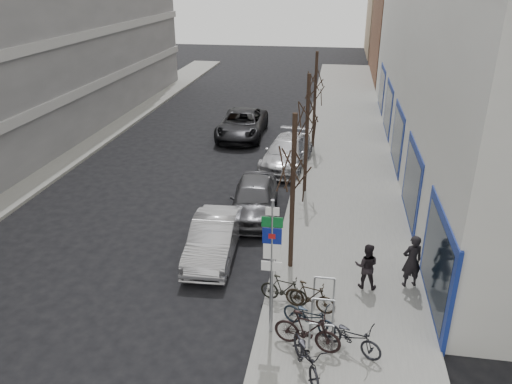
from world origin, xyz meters
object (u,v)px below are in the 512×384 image
(bike_rack, at_px, (323,308))
(parked_car_front, at_px, (213,238))
(bike_mid_curb, at_px, (310,314))
(parked_car_mid, at_px, (254,198))
(highway_sign_pole, at_px, (272,261))
(meter_mid, at_px, (292,187))
(tree_far, at_px, (316,77))
(bike_mid_inner, at_px, (284,289))
(pedestrian_near, at_px, (412,261))
(bike_far_inner, at_px, (310,296))
(meter_back, at_px, (302,147))
(bike_far_curb, at_px, (352,334))
(tree_near, at_px, (294,157))
(parked_car_back, at_px, (287,153))
(bike_near_right, at_px, (307,330))
(pedestrian_far, at_px, (366,266))
(lane_car, at_px, (242,124))
(tree_mid, at_px, (308,106))
(meter_front, at_px, (276,252))
(bike_near_left, at_px, (307,353))

(bike_rack, height_order, parked_car_front, parked_car_front)
(bike_mid_curb, relative_size, parked_car_mid, 0.37)
(highway_sign_pole, relative_size, meter_mid, 3.31)
(tree_far, distance_m, meter_mid, 8.62)
(bike_mid_inner, relative_size, pedestrian_near, 0.85)
(highway_sign_pole, height_order, bike_rack, highway_sign_pole)
(tree_far, relative_size, bike_far_inner, 3.51)
(highway_sign_pole, bearing_deg, meter_back, 91.02)
(meter_back, xyz_separation_m, bike_far_curb, (2.44, -14.41, -0.24))
(highway_sign_pole, bearing_deg, tree_near, 86.74)
(tree_far, bearing_deg, bike_mid_inner, -89.96)
(bike_rack, distance_m, bike_far_inner, 0.68)
(parked_car_mid, distance_m, pedestrian_near, 7.33)
(bike_mid_curb, bearing_deg, parked_car_back, 34.95)
(bike_rack, xyz_separation_m, tree_far, (-1.20, 15.90, 3.44))
(bike_mid_inner, relative_size, bike_far_inner, 0.97)
(bike_near_right, distance_m, bike_far_curb, 1.16)
(parked_car_mid, height_order, parked_car_back, parked_car_mid)
(bike_mid_inner, xyz_separation_m, pedestrian_far, (2.46, 1.25, 0.31))
(parked_car_front, distance_m, lane_car, 14.31)
(meter_mid, distance_m, pedestrian_far, 6.54)
(tree_mid, distance_m, meter_front, 7.70)
(bike_mid_inner, relative_size, parked_car_back, 0.30)
(tree_far, distance_m, parked_car_mid, 9.85)
(parked_car_front, bearing_deg, tree_near, -12.23)
(meter_front, height_order, bike_far_curb, meter_front)
(bike_mid_curb, distance_m, bike_mid_inner, 1.41)
(tree_mid, xyz_separation_m, meter_front, (-0.45, -7.00, -3.19))
(meter_front, xyz_separation_m, parked_car_front, (-2.35, 0.94, -0.20))
(bike_near_left, bearing_deg, bike_far_curb, 17.75)
(highway_sign_pole, distance_m, bike_far_inner, 2.39)
(bike_far_curb, bearing_deg, pedestrian_far, 19.13)
(parked_car_mid, bearing_deg, pedestrian_far, -51.45)
(bike_near_left, bearing_deg, bike_mid_inner, 84.23)
(bike_mid_curb, height_order, bike_far_curb, bike_far_curb)
(meter_mid, distance_m, bike_near_right, 9.09)
(parked_car_mid, bearing_deg, bike_mid_inner, -76.20)
(bike_rack, xyz_separation_m, parked_car_back, (-2.40, 12.84, 0.09))
(meter_back, distance_m, bike_near_left, 15.43)
(tree_mid, height_order, bike_mid_curb, tree_mid)
(meter_mid, height_order, pedestrian_far, pedestrian_far)
(parked_car_back, relative_size, lane_car, 0.89)
(meter_front, bearing_deg, pedestrian_near, -0.61)
(bike_mid_curb, xyz_separation_m, parked_car_front, (-3.65, 3.68, 0.05))
(tree_near, relative_size, bike_mid_curb, 3.27)
(bike_mid_inner, bearing_deg, tree_mid, 13.90)
(lane_car, bearing_deg, bike_near_right, -75.24)
(tree_far, relative_size, parked_car_mid, 1.20)
(meter_front, height_order, lane_car, lane_car)
(parked_car_mid, relative_size, parked_car_back, 0.89)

